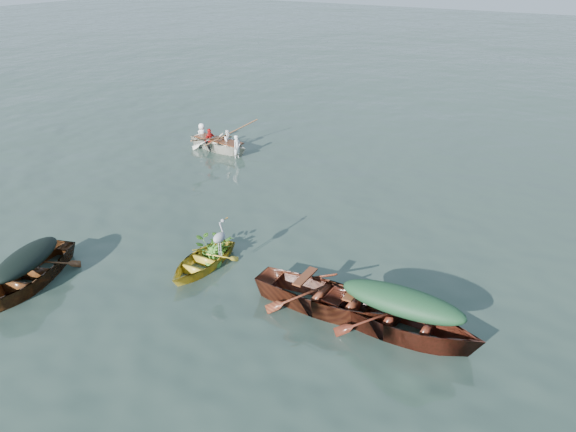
% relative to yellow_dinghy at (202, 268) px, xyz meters
% --- Properties ---
extents(ground, '(140.00, 140.00, 0.00)m').
position_rel_yellow_dinghy_xyz_m(ground, '(0.51, -0.85, 0.00)').
color(ground, '#2C3D34').
rests_on(ground, ground).
extents(yellow_dinghy, '(1.37, 2.87, 0.74)m').
position_rel_yellow_dinghy_xyz_m(yellow_dinghy, '(0.00, 0.00, 0.00)').
color(yellow_dinghy, yellow).
rests_on(yellow_dinghy, ground).
extents(dark_covered_boat, '(2.65, 4.16, 0.99)m').
position_rel_yellow_dinghy_xyz_m(dark_covered_boat, '(-2.95, -2.66, 0.00)').
color(dark_covered_boat, '#523113').
rests_on(dark_covered_boat, ground).
extents(green_tarp_boat, '(4.69, 1.55, 1.11)m').
position_rel_yellow_dinghy_xyz_m(green_tarp_boat, '(5.14, 0.05, 0.00)').
color(green_tarp_boat, '#511B13').
rests_on(green_tarp_boat, ground).
extents(open_wooden_boat, '(4.82, 1.67, 1.14)m').
position_rel_yellow_dinghy_xyz_m(open_wooden_boat, '(3.52, 0.02, 0.00)').
color(open_wooden_boat, '#612C18').
rests_on(open_wooden_boat, ground).
extents(rowed_boat, '(3.99, 1.62, 0.90)m').
position_rel_yellow_dinghy_xyz_m(rowed_boat, '(-5.16, 7.34, 0.00)').
color(rowed_boat, silver).
rests_on(rowed_boat, ground).
extents(dark_tarp_cover, '(1.46, 2.29, 0.40)m').
position_rel_yellow_dinghy_xyz_m(dark_tarp_cover, '(-2.95, -2.66, 0.69)').
color(dark_tarp_cover, black).
rests_on(dark_tarp_cover, dark_covered_boat).
extents(green_tarp_cover, '(2.58, 0.85, 0.52)m').
position_rel_yellow_dinghy_xyz_m(green_tarp_cover, '(5.14, 0.05, 0.81)').
color(green_tarp_cover, '#1A4028').
rests_on(green_tarp_cover, green_tarp_boat).
extents(thwart_benches, '(2.41, 0.98, 0.04)m').
position_rel_yellow_dinghy_xyz_m(thwart_benches, '(3.52, 0.02, 0.59)').
color(thwart_benches, '#542613').
rests_on(thwart_benches, open_wooden_boat).
extents(heron, '(0.30, 0.41, 0.92)m').
position_rel_yellow_dinghy_xyz_m(heron, '(0.55, 0.08, 0.83)').
color(heron, '#9B9EA4').
rests_on(heron, yellow_dinghy).
extents(dinghy_weeds, '(0.75, 0.94, 0.60)m').
position_rel_yellow_dinghy_xyz_m(dinghy_weeds, '(-0.00, 0.55, 0.67)').
color(dinghy_weeds, '#31631A').
rests_on(dinghy_weeds, yellow_dinghy).
extents(rowers, '(2.82, 1.36, 0.76)m').
position_rel_yellow_dinghy_xyz_m(rowers, '(-5.16, 7.34, 0.83)').
color(rowers, white).
rests_on(rowers, rowed_boat).
extents(oars, '(0.91, 2.65, 0.06)m').
position_rel_yellow_dinghy_xyz_m(oars, '(-5.16, 7.34, 0.48)').
color(oars, brown).
rests_on(oars, rowed_boat).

